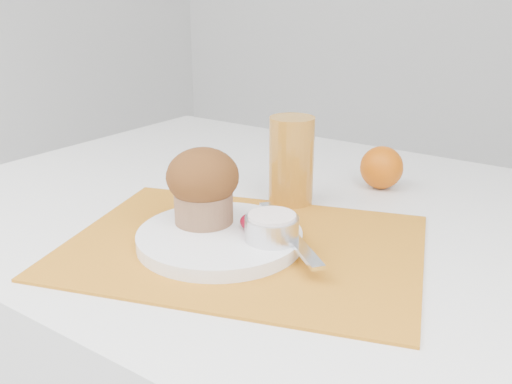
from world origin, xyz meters
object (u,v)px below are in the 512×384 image
Objects in this scene: orange at (382,167)px; muffin at (203,185)px; plate at (220,238)px; juice_glass at (291,161)px.

orange is 0.70× the size of muffin.
plate is 0.34m from orange.
plate is 1.57× the size of juice_glass.
muffin is at bearing 158.76° from plate.
orange is 0.17m from juice_glass.
juice_glass reaches higher than muffin.
juice_glass reaches higher than orange.
plate is at bearing -21.24° from muffin.
plate is at bearing -103.00° from orange.
muffin reaches higher than plate.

